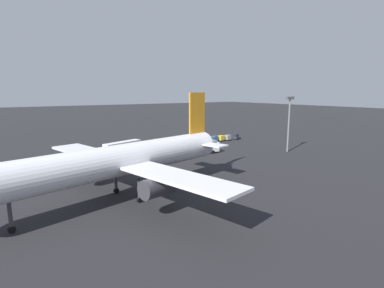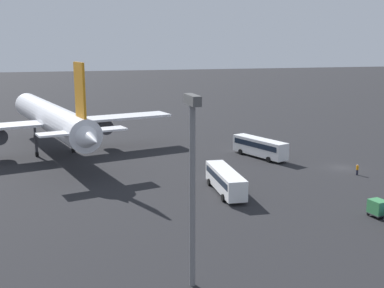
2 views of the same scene
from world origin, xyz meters
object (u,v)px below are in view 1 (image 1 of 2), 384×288
(shuttle_bus_near, at_px, (123,147))
(cargo_cart_grey, at_px, (228,137))
(baggage_tug, at_px, (237,137))
(cargo_cart_blue, at_px, (215,138))
(shuttle_bus_far, at_px, (200,148))
(cargo_cart_yellow, at_px, (221,138))
(worker_person, at_px, (155,141))
(cargo_cart_green, at_px, (209,139))
(airplane, at_px, (118,161))

(shuttle_bus_near, distance_m, cargo_cart_grey, 39.82)
(baggage_tug, xyz_separation_m, cargo_cart_blue, (10.08, -0.41, 0.25))
(shuttle_bus_far, bearing_deg, cargo_cart_grey, -144.23)
(shuttle_bus_far, xyz_separation_m, cargo_cart_yellow, (-19.29, -14.04, -0.70))
(shuttle_bus_far, relative_size, worker_person, 6.89)
(baggage_tug, relative_size, cargo_cart_blue, 1.16)
(shuttle_bus_near, bearing_deg, cargo_cart_blue, 163.30)
(shuttle_bus_far, distance_m, cargo_cart_blue, 21.99)
(baggage_tug, xyz_separation_m, cargo_cart_green, (12.77, 0.04, 0.25))
(cargo_cart_blue, bearing_deg, baggage_tug, 177.69)
(cargo_cart_blue, bearing_deg, cargo_cart_green, 9.48)
(shuttle_bus_far, bearing_deg, baggage_tug, -148.39)
(worker_person, bearing_deg, shuttle_bus_far, 96.79)
(cargo_cart_grey, height_order, cargo_cart_blue, same)
(shuttle_bus_near, distance_m, baggage_tug, 44.54)
(airplane, height_order, cargo_cart_yellow, airplane)
(baggage_tug, bearing_deg, worker_person, -25.85)
(airplane, relative_size, baggage_tug, 20.23)
(airplane, xyz_separation_m, cargo_cart_green, (-45.80, -36.40, -5.33))
(cargo_cart_grey, xyz_separation_m, cargo_cart_yellow, (2.69, -0.39, 0.00))
(shuttle_bus_near, bearing_deg, cargo_cart_yellow, 162.58)
(airplane, height_order, cargo_cart_blue, airplane)
(airplane, xyz_separation_m, cargo_cart_blue, (-48.49, -36.85, -5.33))
(shuttle_bus_near, bearing_deg, baggage_tug, 162.27)
(worker_person, relative_size, cargo_cart_grey, 0.79)
(airplane, relative_size, cargo_cart_grey, 23.54)
(shuttle_bus_far, distance_m, cargo_cart_green, 19.71)
(cargo_cart_yellow, xyz_separation_m, cargo_cart_blue, (2.69, -0.36, 0.00))
(airplane, bearing_deg, cargo_cart_yellow, -157.82)
(cargo_cart_yellow, bearing_deg, shuttle_bus_far, 36.05)
(worker_person, bearing_deg, cargo_cart_green, 152.08)
(baggage_tug, bearing_deg, shuttle_bus_near, -8.03)
(airplane, bearing_deg, baggage_tug, -161.42)
(worker_person, xyz_separation_m, cargo_cart_blue, (-19.31, 8.36, 0.32))
(baggage_tug, distance_m, cargo_cart_green, 12.78)
(shuttle_bus_far, xyz_separation_m, cargo_cart_green, (-13.91, -13.95, -0.70))
(airplane, bearing_deg, shuttle_bus_near, -124.92)
(shuttle_bus_far, distance_m, cargo_cart_yellow, 23.87)
(airplane, distance_m, cargo_cart_grey, 65.07)
(baggage_tug, distance_m, worker_person, 30.67)
(airplane, xyz_separation_m, cargo_cart_yellow, (-51.18, -36.49, -5.33))
(airplane, xyz_separation_m, cargo_cart_grey, (-53.87, -36.10, -5.33))
(shuttle_bus_far, bearing_deg, airplane, 39.09)
(shuttle_bus_near, xyz_separation_m, cargo_cart_yellow, (-37.12, -0.99, -0.83))
(shuttle_bus_far, relative_size, cargo_cart_green, 5.42)
(baggage_tug, height_order, cargo_cart_blue, baggage_tug)
(shuttle_bus_far, distance_m, baggage_tug, 30.15)
(cargo_cart_blue, height_order, cargo_cart_green, same)
(worker_person, relative_size, cargo_cart_yellow, 0.79)
(shuttle_bus_near, bearing_deg, cargo_cart_grey, 161.92)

